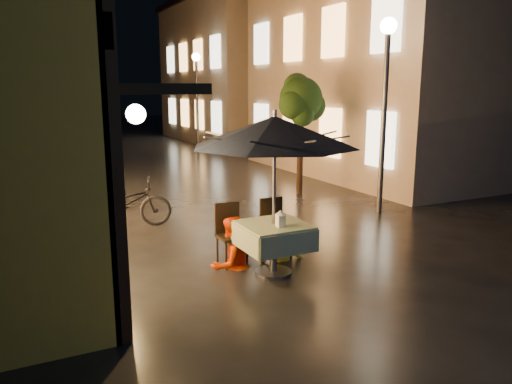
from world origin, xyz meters
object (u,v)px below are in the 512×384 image
bicycle_0 (124,203)px  patio_umbrella (275,132)px  streetlamp_near (386,81)px  person_orange (231,218)px  cafe_table (274,236)px  table_lantern (280,218)px  person_yellow (280,216)px

bicycle_0 → patio_umbrella: bearing=-143.0°
streetlamp_near → bicycle_0: streetlamp_near is taller
patio_umbrella → person_orange: (-0.45, 0.57, -1.37)m
cafe_table → patio_umbrella: size_ratio=0.40×
table_lantern → cafe_table: bearing=90.0°
person_orange → bicycle_0: bearing=-88.1°
person_yellow → cafe_table: bearing=64.8°
person_orange → person_yellow: (0.86, -0.04, -0.06)m
streetlamp_near → table_lantern: (-3.98, -2.51, -2.00)m
streetlamp_near → table_lantern: 5.12m
table_lantern → bicycle_0: bearing=110.9°
table_lantern → person_orange: bearing=120.6°
streetlamp_near → person_orange: size_ratio=2.70×
table_lantern → bicycle_0: 4.11m
streetlamp_near → cafe_table: 5.16m
streetlamp_near → person_yellow: (-3.57, -1.78, -2.19)m
bicycle_0 → person_yellow: bearing=-133.7°
cafe_table → table_lantern: size_ratio=3.96×
person_orange → streetlamp_near: bearing=-174.8°
streetlamp_near → person_yellow: size_ratio=2.91×
patio_umbrella → person_orange: size_ratio=1.57×
person_orange → cafe_table: bearing=112.0°
patio_umbrella → cafe_table: bearing=-90.0°
bicycle_0 → cafe_table: bearing=-143.0°
patio_umbrella → person_yellow: 1.57m
patio_umbrella → person_yellow: (0.41, 0.54, -1.42)m
person_yellow → bicycle_0: (-1.87, 3.09, -0.24)m
person_orange → person_yellow: 0.87m
patio_umbrella → table_lantern: bearing=-90.0°
table_lantern → person_yellow: (0.41, 0.73, -0.19)m
person_orange → bicycle_0: 3.23m
streetlamp_near → table_lantern: bearing=-147.7°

